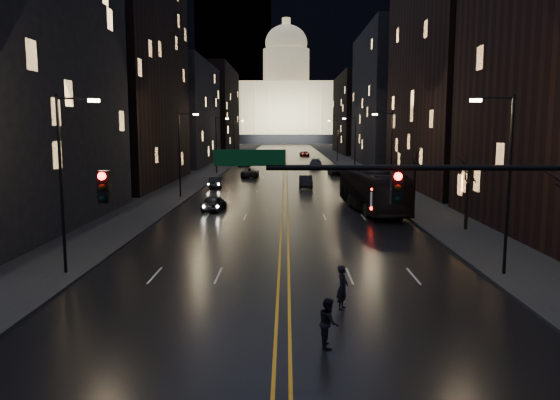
{
  "coord_description": "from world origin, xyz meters",
  "views": [
    {
      "loc": [
        0.12,
        -16.63,
        7.44
      ],
      "look_at": [
        -0.21,
        11.66,
        3.63
      ],
      "focal_mm": 35.0,
      "sensor_mm": 36.0,
      "label": 1
    }
  ],
  "objects_px": {
    "receding_car_a": "(306,182)",
    "pedestrian_a": "(343,287)",
    "bus": "(372,190)",
    "oncoming_car_b": "(216,182)",
    "pedestrian_b": "(328,322)",
    "traffic_signal": "(475,203)",
    "oncoming_car_a": "(214,203)"
  },
  "relations": [
    {
      "from": "traffic_signal",
      "to": "receding_car_a",
      "type": "height_order",
      "value": "traffic_signal"
    },
    {
      "from": "oncoming_car_b",
      "to": "receding_car_a",
      "type": "relative_size",
      "value": 0.94
    },
    {
      "from": "traffic_signal",
      "to": "oncoming_car_b",
      "type": "relative_size",
      "value": 3.96
    },
    {
      "from": "traffic_signal",
      "to": "pedestrian_b",
      "type": "xyz_separation_m",
      "value": [
        -4.35,
        1.17,
        -4.25
      ]
    },
    {
      "from": "oncoming_car_b",
      "to": "pedestrian_a",
      "type": "xyz_separation_m",
      "value": [
        10.93,
        -44.53,
        0.2
      ]
    },
    {
      "from": "pedestrian_a",
      "to": "receding_car_a",
      "type": "bearing_deg",
      "value": 21.66
    },
    {
      "from": "oncoming_car_b",
      "to": "pedestrian_b",
      "type": "bearing_deg",
      "value": 97.12
    },
    {
      "from": "traffic_signal",
      "to": "bus",
      "type": "relative_size",
      "value": 1.28
    },
    {
      "from": "oncoming_car_b",
      "to": "pedestrian_b",
      "type": "xyz_separation_m",
      "value": [
        10.06,
        -48.36,
        0.13
      ]
    },
    {
      "from": "bus",
      "to": "pedestrian_b",
      "type": "distance_m",
      "value": 31.2
    },
    {
      "from": "bus",
      "to": "pedestrian_b",
      "type": "relative_size",
      "value": 7.96
    },
    {
      "from": "bus",
      "to": "oncoming_car_b",
      "type": "relative_size",
      "value": 3.1
    },
    {
      "from": "bus",
      "to": "pedestrian_b",
      "type": "height_order",
      "value": "bus"
    },
    {
      "from": "oncoming_car_a",
      "to": "oncoming_car_b",
      "type": "relative_size",
      "value": 0.95
    },
    {
      "from": "traffic_signal",
      "to": "pedestrian_b",
      "type": "relative_size",
      "value": 10.18
    },
    {
      "from": "traffic_signal",
      "to": "oncoming_car_a",
      "type": "relative_size",
      "value": 4.19
    },
    {
      "from": "receding_car_a",
      "to": "pedestrian_a",
      "type": "relative_size",
      "value": 2.53
    },
    {
      "from": "traffic_signal",
      "to": "bus",
      "type": "bearing_deg",
      "value": 86.57
    },
    {
      "from": "traffic_signal",
      "to": "pedestrian_a",
      "type": "bearing_deg",
      "value": 124.82
    },
    {
      "from": "oncoming_car_a",
      "to": "pedestrian_b",
      "type": "height_order",
      "value": "pedestrian_b"
    },
    {
      "from": "oncoming_car_b",
      "to": "pedestrian_b",
      "type": "distance_m",
      "value": 49.4
    },
    {
      "from": "receding_car_a",
      "to": "pedestrian_b",
      "type": "bearing_deg",
      "value": -90.18
    },
    {
      "from": "traffic_signal",
      "to": "oncoming_car_a",
      "type": "bearing_deg",
      "value": 111.3
    },
    {
      "from": "receding_car_a",
      "to": "pedestrian_b",
      "type": "xyz_separation_m",
      "value": [
        -0.94,
        -48.61,
        0.08
      ]
    },
    {
      "from": "bus",
      "to": "oncoming_car_a",
      "type": "xyz_separation_m",
      "value": [
        -14.15,
        -0.32,
        -1.18
      ]
    },
    {
      "from": "bus",
      "to": "traffic_signal",
      "type": "bearing_deg",
      "value": -99.32
    },
    {
      "from": "traffic_signal",
      "to": "bus",
      "type": "height_order",
      "value": "traffic_signal"
    },
    {
      "from": "bus",
      "to": "receding_car_a",
      "type": "bearing_deg",
      "value": 100.49
    },
    {
      "from": "oncoming_car_a",
      "to": "pedestrian_b",
      "type": "xyz_separation_m",
      "value": [
        7.9,
        -30.23,
        0.15
      ]
    },
    {
      "from": "bus",
      "to": "pedestrian_a",
      "type": "bearing_deg",
      "value": -107.28
    },
    {
      "from": "bus",
      "to": "oncoming_car_b",
      "type": "bearing_deg",
      "value": 126.59
    },
    {
      "from": "traffic_signal",
      "to": "receding_car_a",
      "type": "distance_m",
      "value": 50.09
    }
  ]
}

